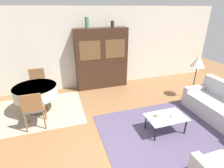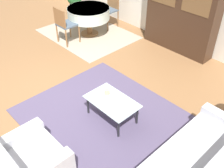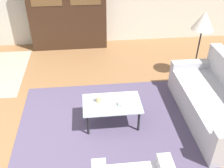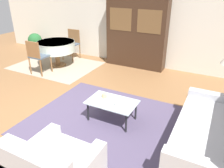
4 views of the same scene
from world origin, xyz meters
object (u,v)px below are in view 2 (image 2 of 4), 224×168
object	(u,v)px
bowl	(116,106)
cup	(107,92)
dining_chair_near	(64,23)
coffee_table	(112,103)
dining_chair_far	(110,7)
display_cabinet	(182,9)
dining_table	(89,13)
armchair	(26,165)

from	to	relation	value
bowl	cup	bearing A→B (deg)	160.98
dining_chair_near	bowl	bearing A→B (deg)	-20.19
coffee_table	dining_chair_far	bearing A→B (deg)	137.53
dining_chair_near	dining_chair_far	distance (m)	1.55
dining_chair_far	cup	xyz separation A→B (m)	(2.64, -2.53, -0.12)
display_cabinet	dining_table	xyz separation A→B (m)	(-2.11, -1.08, -0.43)
armchair	dining_chair_far	world-z (taller)	dining_chair_far
cup	coffee_table	bearing A→B (deg)	-18.88
coffee_table	bowl	bearing A→B (deg)	-19.20
coffee_table	display_cabinet	size ratio (longest dim) A/B	0.43
cup	dining_chair_far	bearing A→B (deg)	136.24
armchair	coffee_table	xyz separation A→B (m)	(-0.09, 1.65, 0.05)
dining_table	bowl	xyz separation A→B (m)	(2.99, -1.88, -0.17)
armchair	dining_table	bearing A→B (deg)	130.11
dining_chair_far	dining_table	bearing A→B (deg)	90.00
armchair	display_cabinet	bearing A→B (deg)	100.14
armchair	display_cabinet	distance (m)	4.69
dining_chair_far	cup	world-z (taller)	dining_chair_far
armchair	display_cabinet	xyz separation A→B (m)	(-0.82, 4.56, 0.72)
coffee_table	dining_chair_far	distance (m)	3.85
dining_chair_far	cup	size ratio (longest dim) A/B	10.05
dining_chair_near	coffee_table	bearing A→B (deg)	-20.25
bowl	armchair	bearing A→B (deg)	-92.42
dining_table	dining_chair_near	distance (m)	0.78
dining_chair_far	coffee_table	bearing A→B (deg)	137.53
dining_table	dining_chair_far	world-z (taller)	dining_chair_far
armchair	cup	bearing A→B (deg)	99.49
dining_table	cup	bearing A→B (deg)	-33.60
coffee_table	bowl	size ratio (longest dim) A/B	5.91
dining_chair_near	bowl	size ratio (longest dim) A/B	6.26
display_cabinet	dining_chair_near	distance (m)	2.85
display_cabinet	bowl	size ratio (longest dim) A/B	13.66
armchair	dining_chair_near	world-z (taller)	dining_chair_near
display_cabinet	dining_chair_near	xyz separation A→B (m)	(-2.11, -1.86, -0.47)
dining_table	dining_chair_near	xyz separation A→B (m)	(-0.00, -0.77, -0.04)
display_cabinet	dining_chair_near	world-z (taller)	display_cabinet
display_cabinet	dining_chair_near	bearing A→B (deg)	-138.64
armchair	display_cabinet	size ratio (longest dim) A/B	0.44
dining_table	dining_chair_near	bearing A→B (deg)	-90.00
coffee_table	dining_chair_near	xyz separation A→B (m)	(-2.83, 1.05, 0.20)
armchair	cup	distance (m)	1.75
coffee_table	armchair	bearing A→B (deg)	-86.80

